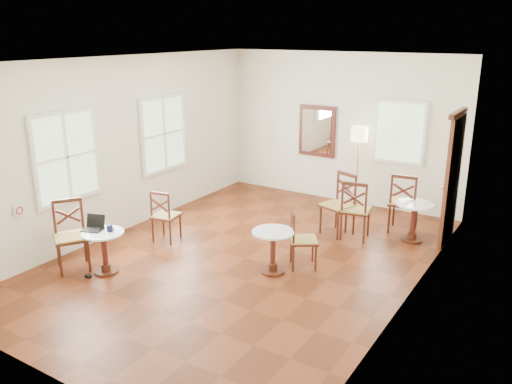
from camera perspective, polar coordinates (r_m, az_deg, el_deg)
ground at (r=8.22m, az=-1.12°, el=-7.20°), size 7.00×7.00×0.00m
room_shell at (r=7.89m, az=-0.48°, el=6.20°), size 5.02×7.02×3.01m
cafe_table_near at (r=7.91m, az=-16.19°, el=-5.84°), size 0.60×0.60×0.63m
cafe_table_mid at (r=7.61m, az=1.84°, el=-6.00°), size 0.61×0.61×0.65m
cafe_table_back at (r=9.11m, az=16.76°, el=-2.69°), size 0.62×0.62×0.66m
chair_near_a at (r=8.86m, az=-9.85°, el=-2.52°), size 0.48×0.48×0.89m
chair_near_b at (r=8.15m, az=-19.47°, el=-4.52°), size 0.66×0.66×1.04m
chair_mid_a at (r=8.94m, az=10.75°, el=-1.91°), size 0.55×0.55×1.03m
chair_mid_b at (r=7.80m, az=5.02°, el=-5.17°), size 0.56×0.56×0.88m
chair_back_a at (r=9.46m, az=15.79°, el=-1.11°), size 0.54×0.54×1.06m
chair_back_b at (r=9.11m, az=9.01°, el=-1.35°), size 0.62×0.62×1.06m
floor_lamp at (r=10.25m, az=11.15°, el=5.62°), size 0.32×0.32×1.64m
laptop at (r=7.95m, az=-17.21°, el=-3.54°), size 0.34×0.31×0.20m
mouse at (r=7.90m, az=-16.68°, el=-3.89°), size 0.11×0.08×0.04m
navy_mug at (r=7.81m, az=-15.62°, el=-3.80°), size 0.13×0.08×0.10m
water_glass at (r=7.93m, az=-16.15°, el=-3.46°), size 0.07×0.07×0.11m
power_adapter at (r=7.99m, az=-17.79°, el=-8.70°), size 0.09×0.06×0.04m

